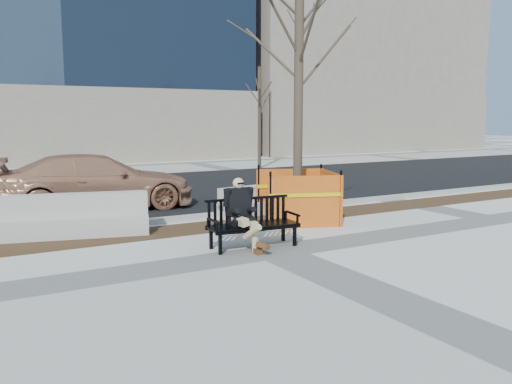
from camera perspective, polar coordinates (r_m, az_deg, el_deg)
ground at (r=9.78m, az=2.01°, el=-6.42°), size 120.00×120.00×0.00m
mulch_strip at (r=12.01m, az=-4.53°, el=-3.69°), size 40.00×1.20×0.02m
asphalt_street at (r=17.74m, az=-13.08°, el=-0.06°), size 60.00×10.40×0.01m
curb at (r=12.85m, az=-6.34°, el=-2.69°), size 60.00×0.25×0.12m
bench at (r=10.07m, az=-0.29°, el=-5.98°), size 1.80×0.76×0.94m
seated_man at (r=10.02m, az=-1.67°, el=-6.06°), size 0.63×0.98×1.32m
tree_fence at (r=12.61m, az=4.45°, el=-3.14°), size 3.29×3.29×6.39m
sedan at (r=14.86m, az=-16.59°, el=-1.75°), size 5.31×2.74×1.47m
jersey_barrier_left at (r=11.55m, az=-19.50°, el=-4.63°), size 3.25×1.39×0.91m
jersey_barrier_right at (r=13.54m, az=0.78°, el=-2.34°), size 2.68×0.92×0.76m
far_tree_right at (r=25.59m, az=0.37°, el=2.57°), size 2.21×2.21×5.20m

